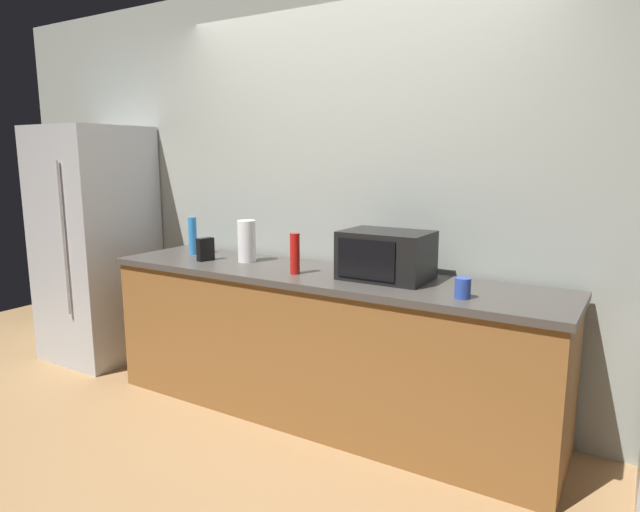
% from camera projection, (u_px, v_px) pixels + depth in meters
% --- Properties ---
extents(ground_plane, '(8.00, 8.00, 0.00)m').
position_uv_depth(ground_plane, '(283.00, 443.00, 3.05)').
color(ground_plane, '#A87F51').
extents(back_wall, '(6.40, 0.10, 2.70)m').
position_uv_depth(back_wall, '(353.00, 192.00, 3.49)').
color(back_wall, '#9EA399').
rests_on(back_wall, ground_plane).
extents(counter_run, '(2.84, 0.64, 0.90)m').
position_uv_depth(counter_run, '(320.00, 345.00, 3.30)').
color(counter_run, brown).
rests_on(counter_run, ground_plane).
extents(refrigerator, '(0.72, 0.73, 1.80)m').
position_uv_depth(refrigerator, '(96.00, 244.00, 4.27)').
color(refrigerator, '#B7BABF').
rests_on(refrigerator, ground_plane).
extents(microwave, '(0.48, 0.35, 0.27)m').
position_uv_depth(microwave, '(386.00, 255.00, 3.04)').
color(microwave, black).
rests_on(microwave, counter_run).
extents(paper_towel_roll, '(0.12, 0.12, 0.27)m').
position_uv_depth(paper_towel_roll, '(247.00, 241.00, 3.54)').
color(paper_towel_roll, white).
rests_on(paper_towel_roll, counter_run).
extents(cordless_phone, '(0.08, 0.12, 0.15)m').
position_uv_depth(cordless_phone, '(205.00, 249.00, 3.59)').
color(cordless_phone, black).
rests_on(cordless_phone, counter_run).
extents(bottle_spray_cleaner, '(0.06, 0.06, 0.26)m').
position_uv_depth(bottle_spray_cleaner, '(193.00, 236.00, 3.82)').
color(bottle_spray_cleaner, '#338CE5').
rests_on(bottle_spray_cleaner, counter_run).
extents(bottle_hot_sauce, '(0.06, 0.06, 0.24)m').
position_uv_depth(bottle_hot_sauce, '(295.00, 254.00, 3.17)').
color(bottle_hot_sauce, red).
rests_on(bottle_hot_sauce, counter_run).
extents(mug_blue, '(0.08, 0.08, 0.10)m').
position_uv_depth(mug_blue, '(463.00, 288.00, 2.63)').
color(mug_blue, '#2D4CB2').
rests_on(mug_blue, counter_run).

